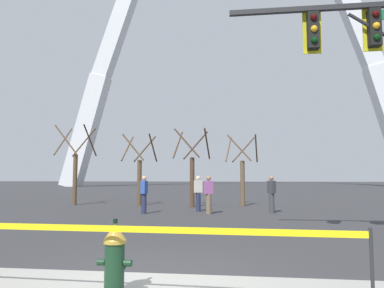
# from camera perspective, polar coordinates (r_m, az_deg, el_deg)

# --- Properties ---
(ground_plane) EXTENTS (240.00, 240.00, 0.00)m
(ground_plane) POSITION_cam_1_polar(r_m,az_deg,el_deg) (5.96, -5.53, -20.06)
(ground_plane) COLOR #333335
(fire_hydrant) EXTENTS (0.46, 0.48, 0.99)m
(fire_hydrant) POSITION_cam_1_polar(r_m,az_deg,el_deg) (5.17, -11.85, -16.99)
(fire_hydrant) COLOR black
(fire_hydrant) RESTS_ON ground
(caution_tape_barrier) EXTENTS (6.42, 0.24, 0.97)m
(caution_tape_barrier) POSITION_cam_1_polar(r_m,az_deg,el_deg) (4.94, -13.86, -14.92)
(caution_tape_barrier) COLOR #232326
(caution_tape_barrier) RESTS_ON ground
(monument_arch) EXTENTS (55.48, 2.85, 55.43)m
(monument_arch) POSITION_cam_1_polar(r_m,az_deg,el_deg) (61.86, 6.00, 16.41)
(monument_arch) COLOR silver
(monument_arch) RESTS_ON ground
(tree_far_left) EXTENTS (2.02, 2.03, 4.39)m
(tree_far_left) POSITION_cam_1_polar(r_m,az_deg,el_deg) (21.55, -17.60, -3.79)
(tree_far_left) COLOR brown
(tree_far_left) RESTS_ON ground
(tree_left_mid) EXTENTS (1.79, 1.80, 3.86)m
(tree_left_mid) POSITION_cam_1_polar(r_m,az_deg,el_deg) (20.40, -8.13, -4.58)
(tree_left_mid) COLOR brown
(tree_left_mid) RESTS_ON ground
(tree_center_left) EXTENTS (1.85, 1.86, 4.00)m
(tree_center_left) POSITION_cam_1_polar(r_m,az_deg,el_deg) (19.09, 0.01, -4.41)
(tree_center_left) COLOR #473323
(tree_center_left) RESTS_ON ground
(tree_center_right) EXTENTS (1.75, 1.76, 3.79)m
(tree_center_right) POSITION_cam_1_polar(r_m,az_deg,el_deg) (19.99, 7.80, -4.67)
(tree_center_right) COLOR brown
(tree_center_right) RESTS_ON ground
(pedestrian_walking_left) EXTENTS (0.25, 0.37, 1.59)m
(pedestrian_walking_left) POSITION_cam_1_polar(r_m,az_deg,el_deg) (15.84, -7.43, -7.70)
(pedestrian_walking_left) COLOR #232847
(pedestrian_walking_left) RESTS_ON ground
(pedestrian_standing_center) EXTENTS (0.39, 0.34, 1.59)m
(pedestrian_standing_center) POSITION_cam_1_polar(r_m,az_deg,el_deg) (16.75, 0.97, -7.60)
(pedestrian_standing_center) COLOR #232847
(pedestrian_standing_center) RESTS_ON ground
(pedestrian_walking_right) EXTENTS (0.39, 0.34, 1.59)m
(pedestrian_walking_right) POSITION_cam_1_polar(r_m,az_deg,el_deg) (15.57, 2.59, -7.78)
(pedestrian_walking_right) COLOR brown
(pedestrian_walking_right) RESTS_ON ground
(pedestrian_near_trees) EXTENTS (0.37, 0.39, 1.59)m
(pedestrian_near_trees) POSITION_cam_1_polar(r_m,az_deg,el_deg) (16.33, 12.21, -7.55)
(pedestrian_near_trees) COLOR #38383D
(pedestrian_near_trees) RESTS_ON ground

